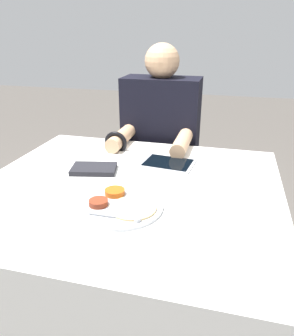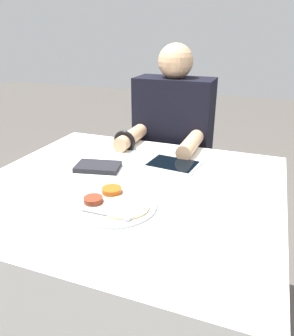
{
  "view_description": "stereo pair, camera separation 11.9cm",
  "coord_description": "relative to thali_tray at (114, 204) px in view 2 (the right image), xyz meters",
  "views": [
    {
      "loc": [
        0.34,
        -1.02,
        1.27
      ],
      "look_at": [
        0.06,
        0.04,
        0.8
      ],
      "focal_mm": 35.0,
      "sensor_mm": 36.0,
      "label": 1
    },
    {
      "loc": [
        0.45,
        -0.98,
        1.27
      ],
      "look_at": [
        0.06,
        0.04,
        0.8
      ],
      "focal_mm": 35.0,
      "sensor_mm": 36.0,
      "label": 2
    }
  ],
  "objects": [
    {
      "name": "tablet_device",
      "position": [
        0.08,
        0.4,
        -0.0
      ],
      "size": [
        0.23,
        0.18,
        0.01
      ],
      "color": "#B7B7BC",
      "rests_on": "dining_table"
    },
    {
      "name": "dining_table",
      "position": [
        -0.02,
        0.16,
        -0.38
      ],
      "size": [
        1.09,
        1.0,
        0.74
      ],
      "color": "silver",
      "rests_on": "ground_plane"
    },
    {
      "name": "ground_plane",
      "position": [
        -0.02,
        0.16,
        -0.75
      ],
      "size": [
        12.0,
        12.0,
        0.0
      ],
      "primitive_type": "plane",
      "color": "#4C4742"
    },
    {
      "name": "red_notebook",
      "position": [
        -0.19,
        0.25,
        0.0
      ],
      "size": [
        0.2,
        0.15,
        0.02
      ],
      "color": "silver",
      "rests_on": "dining_table"
    },
    {
      "name": "thali_tray",
      "position": [
        0.0,
        0.0,
        0.0
      ],
      "size": [
        0.28,
        0.28,
        0.03
      ],
      "color": "#B7BABF",
      "rests_on": "dining_table"
    },
    {
      "name": "person_diner",
      "position": [
        -0.04,
        0.81,
        -0.18
      ],
      "size": [
        0.41,
        0.47,
        1.21
      ],
      "color": "black",
      "rests_on": "ground_plane"
    }
  ]
}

